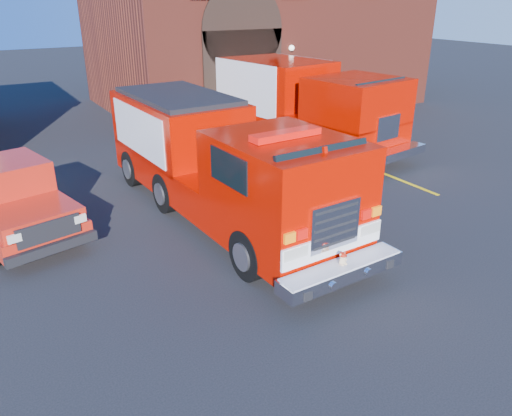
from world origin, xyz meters
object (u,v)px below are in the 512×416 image
pickup_truck (4,196)px  secondary_truck (290,99)px  fire_station (254,16)px  fire_engine (218,161)px

pickup_truck → secondary_truck: 10.70m
fire_station → fire_engine: (-8.47, -12.48, -2.79)m
fire_station → fire_engine: size_ratio=1.64×
fire_engine → secondary_truck: size_ratio=0.96×
fire_station → pickup_truck: fire_station is taller
secondary_truck → fire_engine: bearing=-138.7°
fire_engine → pickup_truck: size_ratio=1.64×
fire_station → secondary_truck: 8.60m
pickup_truck → secondary_truck: (10.28, 2.85, 0.82)m
secondary_truck → fire_station: bearing=68.8°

